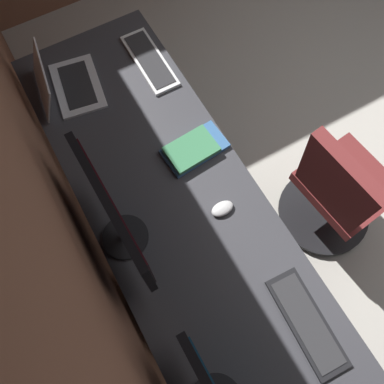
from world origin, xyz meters
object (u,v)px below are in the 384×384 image
Objects in this scene: keyboard_spare at (307,322)px; drawer_pedestal at (201,281)px; monitor_secondary at (115,217)px; keyboard_main at (150,61)px; office_chair at (337,193)px; book_stack_near at (193,149)px; laptop_leftmost at (64,84)px; mouse_main at (222,209)px.

drawer_pedestal is at bearing 31.06° from keyboard_spare.
monitor_secondary reaches higher than keyboard_spare.
keyboard_main is 0.43× the size of office_chair.
book_stack_near is at bearing -25.01° from drawer_pedestal.
office_chair reaches higher than keyboard_main.
drawer_pedestal is 1.20m from laptop_leftmost.
laptop_leftmost is 0.73m from book_stack_near.
office_chair reaches higher than mouse_main.
drawer_pedestal is 1.65× the size of keyboard_main.
keyboard_spare is (-1.46, 0.05, 0.00)m from keyboard_main.
office_chair is (0.43, -0.60, -0.28)m from keyboard_spare.
drawer_pedestal is 0.72× the size of office_chair.
monitor_secondary is 0.86m from keyboard_spare.
book_stack_near is at bearing 53.11° from office_chair.
keyboard_main is 0.57m from book_stack_near.
keyboard_main is at bearing 28.15° from office_chair.
laptop_leftmost is 0.92× the size of keyboard_main.
keyboard_spare is 0.79m from office_chair.
drawer_pedestal is 0.67m from book_stack_near.
office_chair is at bearing -137.14° from laptop_leftmost.
keyboard_main reaches higher than drawer_pedestal.
keyboard_spare reaches higher than drawer_pedestal.
laptop_leftmost is 1.56m from keyboard_spare.
drawer_pedestal is at bearing 164.76° from keyboard_main.
monitor_secondary is 0.57m from book_stack_near.
laptop_leftmost reaches higher than mouse_main.
laptop_leftmost is 0.90× the size of keyboard_spare.
laptop_leftmost is at bearing -4.84° from monitor_secondary.
keyboard_spare is at bearing -144.79° from monitor_secondary.
laptop_leftmost reaches higher than keyboard_spare.
monitor_secondary is 1.47× the size of laptop_leftmost.
keyboard_spare is 0.58m from mouse_main.
monitor_secondary is 0.58× the size of office_chair.
office_chair reaches higher than book_stack_near.
keyboard_spare is 0.44× the size of office_chair.
monitor_secondary is at bearing 77.60° from office_chair.
drawer_pedestal is at bearing 154.99° from book_stack_near.
mouse_main is 0.32m from book_stack_near.
laptop_leftmost is 1.00m from mouse_main.
laptop_leftmost is 1.50m from office_chair.
keyboard_spare is at bearing 178.20° from keyboard_main.
drawer_pedestal is at bearing -139.23° from monitor_secondary.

